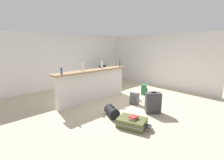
% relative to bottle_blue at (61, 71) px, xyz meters
% --- Properties ---
extents(ground_plane, '(13.00, 13.00, 0.05)m').
position_rel_bottle_blue_xyz_m(ground_plane, '(1.84, -0.42, -1.27)').
color(ground_plane, '#BCAD8E').
extents(wall_back, '(6.60, 0.10, 2.50)m').
position_rel_bottle_blue_xyz_m(wall_back, '(1.84, 2.63, 0.01)').
color(wall_back, silver).
rests_on(wall_back, ground_plane).
extents(wall_right, '(0.10, 6.00, 2.50)m').
position_rel_bottle_blue_xyz_m(wall_right, '(4.89, -0.12, 0.01)').
color(wall_right, silver).
rests_on(wall_right, ground_plane).
extents(partition_half_wall, '(2.80, 0.20, 1.09)m').
position_rel_bottle_blue_xyz_m(partition_half_wall, '(1.21, 0.08, -0.70)').
color(partition_half_wall, silver).
rests_on(partition_half_wall, ground_plane).
extents(bar_countertop, '(2.96, 0.40, 0.05)m').
position_rel_bottle_blue_xyz_m(bar_countertop, '(1.21, 0.08, -0.13)').
color(bar_countertop, '#93704C').
rests_on(bar_countertop, partition_half_wall).
extents(bottle_blue, '(0.06, 0.06, 0.21)m').
position_rel_bottle_blue_xyz_m(bottle_blue, '(0.00, 0.00, 0.00)').
color(bottle_blue, '#284C89').
rests_on(bottle_blue, bar_countertop).
extents(bottle_white, '(0.08, 0.08, 0.29)m').
position_rel_bottle_blue_xyz_m(bottle_white, '(0.80, 0.10, 0.04)').
color(bottle_white, silver).
rests_on(bottle_white, bar_countertop).
extents(bottle_clear, '(0.07, 0.07, 0.28)m').
position_rel_bottle_blue_xyz_m(bottle_clear, '(1.62, 0.06, 0.04)').
color(bottle_clear, silver).
rests_on(bottle_clear, bar_countertop).
extents(bottle_green, '(0.06, 0.06, 0.29)m').
position_rel_bottle_blue_xyz_m(bottle_green, '(2.50, -0.00, 0.04)').
color(bottle_green, '#2D6B38').
rests_on(bottle_green, bar_countertop).
extents(dining_table, '(1.10, 0.80, 0.74)m').
position_rel_bottle_blue_xyz_m(dining_table, '(3.23, 1.53, -0.59)').
color(dining_table, '#4C331E').
rests_on(dining_table, ground_plane).
extents(dining_chair_near_partition, '(0.48, 0.48, 0.93)m').
position_rel_bottle_blue_xyz_m(dining_chair_near_partition, '(3.17, 0.96, -0.73)').
color(dining_chair_near_partition, black).
rests_on(dining_chair_near_partition, ground_plane).
extents(dining_chair_far_side, '(0.45, 0.45, 0.93)m').
position_rel_bottle_blue_xyz_m(dining_chair_far_side, '(3.27, 2.09, -0.73)').
color(dining_chair_far_side, black).
rests_on(dining_chair_far_side, ground_plane).
extents(suitcase_flat_olive, '(0.70, 0.89, 0.22)m').
position_rel_bottle_blue_xyz_m(suitcase_flat_olive, '(0.75, -2.14, -1.13)').
color(suitcase_flat_olive, '#51562D').
rests_on(suitcase_flat_olive, ground_plane).
extents(suitcase_upright_charcoal, '(0.49, 0.47, 0.67)m').
position_rel_bottle_blue_xyz_m(suitcase_upright_charcoal, '(1.83, -2.03, -0.91)').
color(suitcase_upright_charcoal, '#38383D').
rests_on(suitcase_upright_charcoal, ground_plane).
extents(backpack_grey, '(0.27, 0.30, 0.42)m').
position_rel_bottle_blue_xyz_m(backpack_grey, '(2.00, -1.19, -1.04)').
color(backpack_grey, slate).
rests_on(backpack_grey, ground_plane).
extents(duffel_bag_black, '(0.45, 0.56, 0.34)m').
position_rel_bottle_blue_xyz_m(duffel_bag_black, '(0.77, -1.37, -1.09)').
color(duffel_bag_black, black).
rests_on(duffel_bag_black, ground_plane).
extents(backpack_green, '(0.33, 0.33, 0.42)m').
position_rel_bottle_blue_xyz_m(backpack_green, '(3.16, -0.78, -1.04)').
color(backpack_green, '#286B3D').
rests_on(backpack_green, ground_plane).
extents(book_stack, '(0.26, 0.21, 0.07)m').
position_rel_bottle_blue_xyz_m(book_stack, '(0.74, -2.18, -0.99)').
color(book_stack, tan).
rests_on(book_stack, suitcase_flat_olive).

